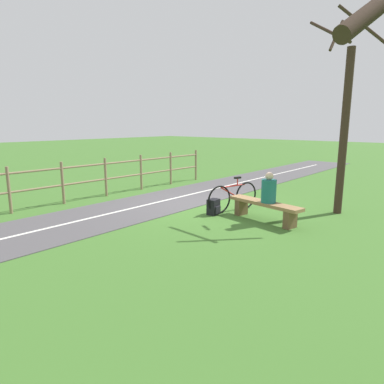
{
  "coord_description": "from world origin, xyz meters",
  "views": [
    {
      "loc": [
        -6.14,
        7.57,
        2.36
      ],
      "look_at": [
        -1.7,
        2.35,
        0.97
      ],
      "focal_mm": 31.77,
      "sensor_mm": 36.0,
      "label": 1
    }
  ],
  "objects_px": {
    "person_seated": "(269,190)",
    "backpack": "(214,207)",
    "bicycle": "(233,197)",
    "bench": "(264,207)",
    "tree_far_right": "(344,123)"
  },
  "relations": [
    {
      "from": "bicycle",
      "to": "bench",
      "type": "bearing_deg",
      "value": 89.1
    },
    {
      "from": "person_seated",
      "to": "bicycle",
      "type": "relative_size",
      "value": 0.44
    },
    {
      "from": "person_seated",
      "to": "bicycle",
      "type": "bearing_deg",
      "value": -4.24
    },
    {
      "from": "bench",
      "to": "bicycle",
      "type": "xyz_separation_m",
      "value": [
        1.11,
        -0.3,
        0.05
      ]
    },
    {
      "from": "bicycle",
      "to": "tree_far_right",
      "type": "distance_m",
      "value": 3.39
    },
    {
      "from": "bench",
      "to": "bicycle",
      "type": "distance_m",
      "value": 1.16
    },
    {
      "from": "person_seated",
      "to": "backpack",
      "type": "height_order",
      "value": "person_seated"
    },
    {
      "from": "bench",
      "to": "backpack",
      "type": "height_order",
      "value": "bench"
    },
    {
      "from": "bench",
      "to": "bicycle",
      "type": "relative_size",
      "value": 1.21
    },
    {
      "from": "person_seated",
      "to": "bicycle",
      "type": "xyz_separation_m",
      "value": [
        1.22,
        -0.32,
        -0.4
      ]
    },
    {
      "from": "bicycle",
      "to": "backpack",
      "type": "relative_size",
      "value": 4.11
    },
    {
      "from": "backpack",
      "to": "person_seated",
      "type": "bearing_deg",
      "value": -167.86
    },
    {
      "from": "backpack",
      "to": "tree_far_right",
      "type": "relative_size",
      "value": 0.08
    },
    {
      "from": "person_seated",
      "to": "tree_far_right",
      "type": "xyz_separation_m",
      "value": [
        -1.01,
        -1.94,
        1.56
      ]
    },
    {
      "from": "bench",
      "to": "person_seated",
      "type": "distance_m",
      "value": 0.47
    }
  ]
}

